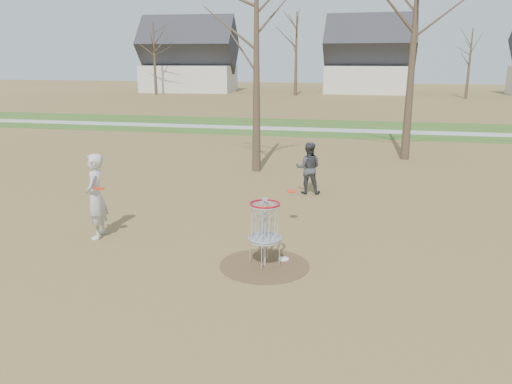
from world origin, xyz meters
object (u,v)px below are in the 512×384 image
player_throwing (308,168)px  disc_golf_basket (265,222)px  player_standing (95,196)px  disc_grounded (283,259)px

player_throwing → disc_golf_basket: player_throwing is taller
player_standing → player_throwing: (4.29, 4.93, -0.19)m
disc_grounded → disc_golf_basket: (-0.32, -0.37, 0.89)m
player_throwing → disc_golf_basket: (-0.21, -5.73, 0.13)m
player_standing → disc_grounded: size_ratio=8.88×
player_standing → disc_golf_basket: (4.07, -0.80, -0.06)m
player_standing → player_throwing: 6.53m
disc_grounded → player_standing: bearing=174.3°
player_throwing → disc_golf_basket: 5.73m
player_standing → player_throwing: size_ratio=1.24×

